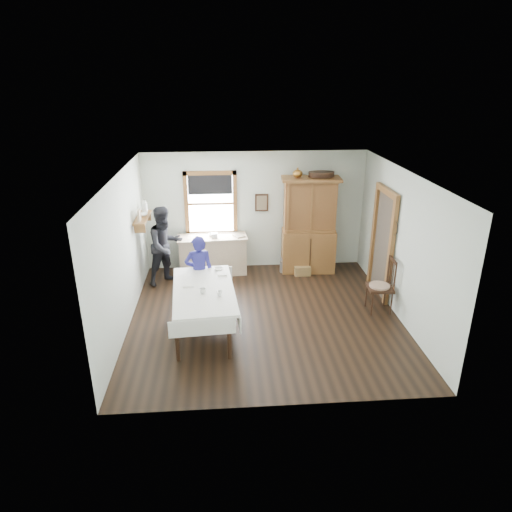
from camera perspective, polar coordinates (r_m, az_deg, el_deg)
name	(u,v)px	position (r m, az deg, el deg)	size (l,w,h in m)	color
room	(265,250)	(8.12, 1.19, 0.78)	(5.01, 5.01, 2.70)	black
window	(211,200)	(10.35, -5.69, 6.96)	(1.18, 0.07, 1.48)	white
doorway	(383,240)	(9.50, 15.58, 1.93)	(0.09, 1.14, 2.22)	#463D32
wall_shelf	(143,216)	(9.61, -13.99, 4.88)	(0.24, 1.00, 0.44)	brown
framed_picture	(262,203)	(10.40, 0.71, 6.68)	(0.30, 0.04, 0.40)	#351F12
rug_beater	(396,222)	(8.84, 17.06, 4.11)	(0.27, 0.27, 0.01)	black
work_counter	(213,255)	(10.40, -5.42, 0.14)	(1.54, 0.59, 0.88)	tan
china_hutch	(309,225)	(10.36, 6.66, 3.82)	(1.28, 0.61, 2.18)	brown
dining_table	(205,310)	(8.11, -6.43, -6.73)	(1.08, 2.04, 0.82)	white
spindle_chair	(380,285)	(8.97, 15.26, -3.53)	(0.50, 0.50, 1.08)	#351F12
pail	(285,266)	(10.55, 3.69, -1.25)	(0.26, 0.26, 0.28)	#A4A8AC
wicker_basket	(302,270)	(10.45, 5.78, -1.76)	(0.36, 0.26, 0.21)	#9E7947
woman_blue	(199,275)	(8.79, -7.09, -2.39)	(0.50, 0.33, 1.37)	navy
figure_dark	(166,248)	(9.94, -11.24, 0.94)	(0.77, 0.60, 1.59)	black
table_cup_a	(203,291)	(7.76, -6.66, -4.35)	(0.11, 0.11, 0.09)	white
table_cup_b	(219,293)	(7.64, -4.61, -4.68)	(0.10, 0.10, 0.09)	white
table_bowl	(219,269)	(8.63, -4.70, -1.62)	(0.20, 0.20, 0.05)	white
counter_book	(235,237)	(10.17, -2.68, 2.44)	(0.17, 0.23, 0.02)	brown
counter_bowl	(213,235)	(10.26, -5.44, 2.65)	(0.19, 0.19, 0.06)	white
shelf_bowl	(143,215)	(9.61, -13.99, 5.04)	(0.22, 0.22, 0.05)	white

